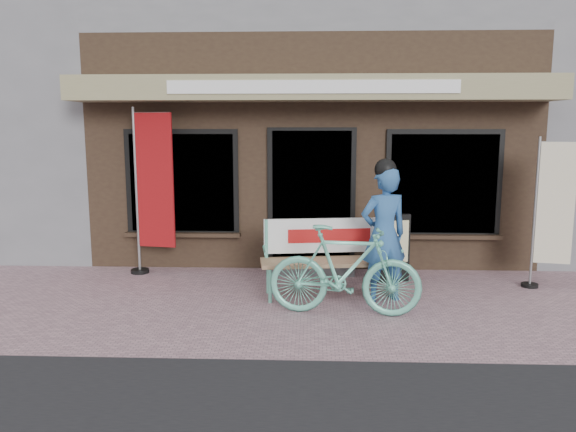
{
  "coord_description": "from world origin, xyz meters",
  "views": [
    {
      "loc": [
        -0.01,
        -6.59,
        2.24
      ],
      "look_at": [
        -0.31,
        0.7,
        1.05
      ],
      "focal_mm": 35.0,
      "sensor_mm": 36.0,
      "label": 1
    }
  ],
  "objects_px": {
    "bicycle": "(345,270)",
    "bench": "(330,251)",
    "person": "(384,232)",
    "nobori_red": "(152,189)",
    "menu_stand": "(393,248)",
    "nobori_cream": "(552,211)"
  },
  "relations": [
    {
      "from": "person",
      "to": "nobori_red",
      "type": "distance_m",
      "value": 3.51
    },
    {
      "from": "menu_stand",
      "to": "nobori_cream",
      "type": "bearing_deg",
      "value": -21.27
    },
    {
      "from": "person",
      "to": "menu_stand",
      "type": "xyz_separation_m",
      "value": [
        0.25,
        0.87,
        -0.39
      ]
    },
    {
      "from": "bicycle",
      "to": "person",
      "type": "bearing_deg",
      "value": -35.71
    },
    {
      "from": "nobori_red",
      "to": "menu_stand",
      "type": "distance_m",
      "value": 3.63
    },
    {
      "from": "nobori_cream",
      "to": "menu_stand",
      "type": "relative_size",
      "value": 2.12
    },
    {
      "from": "bench",
      "to": "nobori_cream",
      "type": "bearing_deg",
      "value": -0.29
    },
    {
      "from": "bicycle",
      "to": "menu_stand",
      "type": "height_order",
      "value": "bicycle"
    },
    {
      "from": "bench",
      "to": "nobori_red",
      "type": "xyz_separation_m",
      "value": [
        -2.62,
        0.91,
        0.7
      ]
    },
    {
      "from": "person",
      "to": "menu_stand",
      "type": "relative_size",
      "value": 1.86
    },
    {
      "from": "bench",
      "to": "bicycle",
      "type": "bearing_deg",
      "value": -87.96
    },
    {
      "from": "person",
      "to": "bicycle",
      "type": "bearing_deg",
      "value": -151.26
    },
    {
      "from": "bicycle",
      "to": "bench",
      "type": "bearing_deg",
      "value": 16.08
    },
    {
      "from": "bench",
      "to": "nobori_cream",
      "type": "height_order",
      "value": "nobori_cream"
    },
    {
      "from": "nobori_red",
      "to": "nobori_cream",
      "type": "bearing_deg",
      "value": 4.16
    },
    {
      "from": "bench",
      "to": "menu_stand",
      "type": "height_order",
      "value": "bench"
    },
    {
      "from": "bicycle",
      "to": "menu_stand",
      "type": "xyz_separation_m",
      "value": [
        0.77,
        1.45,
        -0.04
      ]
    },
    {
      "from": "nobori_red",
      "to": "nobori_cream",
      "type": "xyz_separation_m",
      "value": [
        5.63,
        -0.52,
        -0.21
      ]
    },
    {
      "from": "nobori_red",
      "to": "menu_stand",
      "type": "bearing_deg",
      "value": 4.72
    },
    {
      "from": "bicycle",
      "to": "menu_stand",
      "type": "distance_m",
      "value": 1.64
    },
    {
      "from": "nobori_red",
      "to": "nobori_cream",
      "type": "relative_size",
      "value": 1.2
    },
    {
      "from": "bench",
      "to": "menu_stand",
      "type": "xyz_separation_m",
      "value": [
        0.91,
        0.62,
        -0.09
      ]
    }
  ]
}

